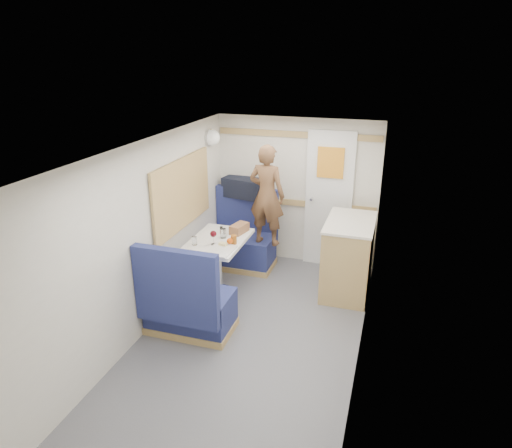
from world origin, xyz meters
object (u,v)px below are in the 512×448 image
(person, at_px, (267,195))
(orange_fruit, at_px, (230,241))
(dinette_table, at_px, (218,251))
(bread_loaf, at_px, (239,228))
(bench_far, at_px, (242,244))
(dome_light, at_px, (212,138))
(tumbler_right, at_px, (223,233))
(pepper_grinder, at_px, (221,230))
(duffel_bag, at_px, (243,188))
(tumbler_left, at_px, (194,241))
(bench_near, at_px, (188,308))
(wine_glass, at_px, (213,234))
(galley_counter, at_px, (348,256))
(beer_glass, at_px, (234,240))
(tray, at_px, (221,250))
(cheese_block, at_px, (223,244))

(person, distance_m, orange_fruit, 0.89)
(dinette_table, xyz_separation_m, bread_loaf, (0.17, 0.28, 0.21))
(bench_far, bearing_deg, dome_light, -177.88)
(tumbler_right, bearing_deg, pepper_grinder, 121.76)
(person, distance_m, duffel_bag, 0.64)
(bench_far, distance_m, tumbler_left, 1.20)
(person, bearing_deg, orange_fruit, 83.99)
(dome_light, height_order, bread_loaf, dome_light)
(dinette_table, bearing_deg, bench_near, -90.00)
(bench_near, relative_size, duffel_bag, 1.89)
(dome_light, xyz_separation_m, bread_loaf, (0.56, -0.57, -0.98))
(bench_near, distance_m, wine_glass, 0.90)
(dinette_table, height_order, bench_near, bench_near)
(dome_light, xyz_separation_m, pepper_grinder, (0.36, -0.67, -0.98))
(wine_glass, bearing_deg, bench_far, 90.49)
(wine_glass, height_order, tumbler_right, wine_glass)
(dome_light, relative_size, orange_fruit, 2.89)
(galley_counter, bearing_deg, orange_fruit, -152.40)
(galley_counter, bearing_deg, tumbler_left, -155.02)
(bench_far, distance_m, beer_glass, 1.07)
(tray, distance_m, bread_loaf, 0.58)
(galley_counter, height_order, tumbler_right, galley_counter)
(dinette_table, distance_m, tumbler_right, 0.23)
(dinette_table, xyz_separation_m, person, (0.40, 0.68, 0.53))
(person, distance_m, tumbler_left, 1.13)
(tumbler_left, bearing_deg, cheese_block, 8.20)
(person, relative_size, tray, 3.69)
(duffel_bag, bearing_deg, pepper_grinder, -78.09)
(bench_far, relative_size, duffel_bag, 1.89)
(dinette_table, bearing_deg, person, 59.82)
(dinette_table, xyz_separation_m, tray, (0.15, -0.30, 0.16))
(dinette_table, xyz_separation_m, tumbler_left, (-0.19, -0.22, 0.20))
(bench_far, height_order, tumbler_left, bench_far)
(galley_counter, bearing_deg, cheese_block, -151.37)
(dome_light, distance_m, beer_glass, 1.47)
(galley_counter, height_order, wine_glass, galley_counter)
(beer_glass, bearing_deg, tumbler_right, 143.33)
(wine_glass, bearing_deg, dome_light, 111.80)
(bench_far, height_order, tumbler_right, bench_far)
(person, bearing_deg, tumbler_left, 65.17)
(bench_far, height_order, orange_fruit, bench_far)
(galley_counter, height_order, duffel_bag, duffel_bag)
(wine_glass, bearing_deg, tumbler_right, 81.68)
(bench_far, xyz_separation_m, duffel_bag, (-0.06, 0.26, 0.73))
(dome_light, bearing_deg, pepper_grinder, -61.42)
(duffel_bag, relative_size, cheese_block, 6.16)
(duffel_bag, distance_m, tray, 1.46)
(duffel_bag, distance_m, bread_loaf, 0.91)
(pepper_grinder, bearing_deg, bench_far, 87.85)
(bench_near, xyz_separation_m, tray, (0.15, 0.57, 0.43))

